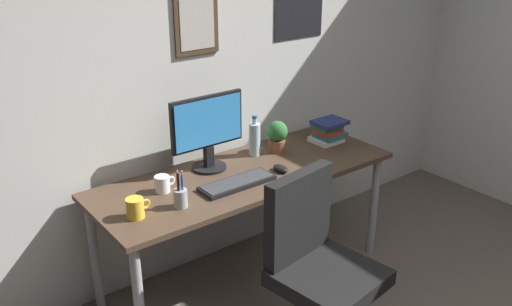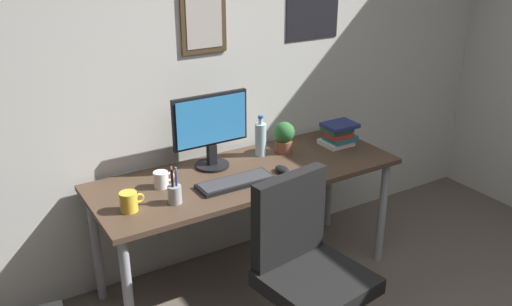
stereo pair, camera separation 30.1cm
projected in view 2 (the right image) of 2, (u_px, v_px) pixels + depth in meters
The scene contains 12 objects.
wall_back at pixel (228, 56), 3.30m from camera, with size 4.40×0.10×2.60m.
desk at pixel (247, 183), 3.18m from camera, with size 1.78×0.66×0.73m.
office_chair at pixel (305, 263), 2.65m from camera, with size 0.57×0.57×0.95m.
monitor at pixel (211, 128), 3.12m from camera, with size 0.46×0.20×0.43m.
keyboard at pixel (236, 182), 2.99m from camera, with size 0.43×0.15×0.03m.
computer_mouse at pixel (282, 170), 3.13m from camera, with size 0.06×0.11×0.04m.
water_bottle at pixel (260, 139), 3.33m from camera, with size 0.07×0.07×0.25m.
coffee_mug_near at pixel (129, 202), 2.70m from camera, with size 0.12×0.09×0.10m.
coffee_mug_far at pixel (161, 179), 2.95m from camera, with size 0.12×0.08×0.09m.
potted_plant at pixel (284, 136), 3.38m from camera, with size 0.13×0.13×0.19m.
pen_cup at pixel (175, 193), 2.77m from camera, with size 0.07×0.07×0.20m.
book_stack_left at pixel (338, 134), 3.50m from camera, with size 0.20×0.18×0.15m.
Camera 2 is at (-1.55, -0.73, 2.04)m, focal length 38.70 mm.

